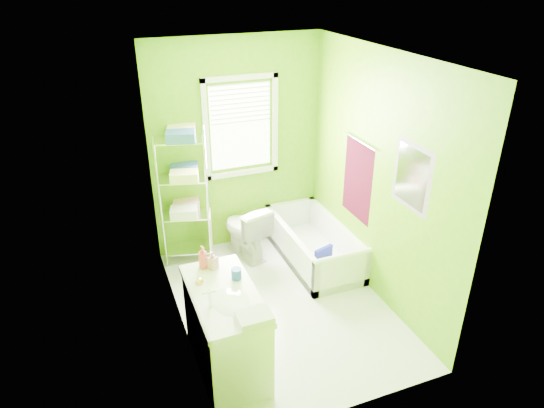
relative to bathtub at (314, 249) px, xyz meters
name	(u,v)px	position (x,y,z in m)	size (l,w,h in m)	color
ground	(282,304)	(-0.70, -0.66, -0.15)	(2.90, 2.90, 0.00)	silver
room_envelope	(283,171)	(-0.70, -0.66, 1.39)	(2.14, 2.94, 2.62)	#599207
window	(241,122)	(-0.65, 0.77, 1.46)	(0.92, 0.05, 1.22)	white
door	(205,308)	(-1.74, -1.66, 0.85)	(0.09, 0.80, 2.00)	white
right_wall_decor	(377,178)	(0.34, -0.68, 1.17)	(0.04, 1.48, 1.17)	#3F0718
bathtub	(314,249)	(0.00, 0.00, 0.00)	(0.70, 1.50, 0.49)	white
toilet	(245,230)	(-0.74, 0.42, 0.20)	(0.39, 0.69, 0.71)	white
vanity	(226,327)	(-1.49, -1.28, 0.27)	(0.55, 1.08, 1.03)	white
wire_shelf_unit	(185,183)	(-1.39, 0.60, 0.87)	(0.62, 0.51, 1.67)	silver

